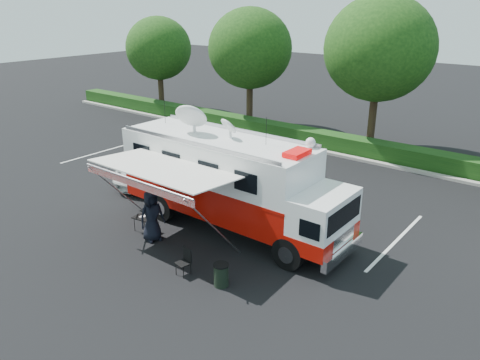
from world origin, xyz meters
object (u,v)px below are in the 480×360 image
Objects in this scene: folding_table at (143,218)px; trash_bin at (221,275)px; white_suv at (159,178)px; command_truck at (230,182)px.

folding_table is 1.03× the size of trash_bin.
white_suv is 7.57× the size of trash_bin.
folding_table is (-2.47, -2.34, -1.40)m from command_truck.
white_suv reaches higher than trash_bin.
folding_table is (3.89, -4.40, 0.57)m from white_suv.
white_suv is (-6.36, 2.06, -1.97)m from command_truck.
command_truck is 4.33m from trash_bin.
command_truck is at bearing 125.16° from trash_bin.
white_suv reaches higher than folding_table.
command_truck is at bearing 43.49° from folding_table.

